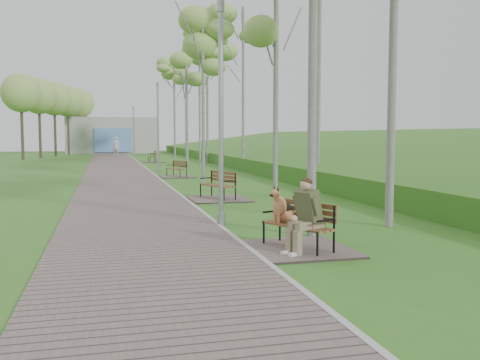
# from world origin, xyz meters

# --- Properties ---
(ground) EXTENTS (120.00, 120.00, 0.00)m
(ground) POSITION_xyz_m (0.00, 0.00, 0.00)
(ground) COLOR #336820
(ground) RESTS_ON ground
(walkway) EXTENTS (3.50, 67.00, 0.04)m
(walkway) POSITION_xyz_m (-1.75, 21.50, 0.02)
(walkway) COLOR #62534F
(walkway) RESTS_ON ground
(kerb) EXTENTS (0.10, 67.00, 0.05)m
(kerb) POSITION_xyz_m (0.00, 21.50, 0.03)
(kerb) COLOR #999993
(kerb) RESTS_ON ground
(embankment) EXTENTS (14.00, 70.00, 1.60)m
(embankment) POSITION_xyz_m (12.00, 20.00, 0.00)
(embankment) COLOR #3E7524
(embankment) RESTS_ON ground
(building_north) EXTENTS (10.00, 5.20, 4.00)m
(building_north) POSITION_xyz_m (-1.50, 50.97, 1.99)
(building_north) COLOR #9E9E99
(building_north) RESTS_ON ground
(bench_main) EXTENTS (1.74, 1.93, 1.52)m
(bench_main) POSITION_xyz_m (0.80, -2.55, 0.42)
(bench_main) COLOR #62534F
(bench_main) RESTS_ON ground
(bench_second) EXTENTS (1.80, 2.00, 1.11)m
(bench_second) POSITION_xyz_m (1.00, 5.15, 0.21)
(bench_second) COLOR #62534F
(bench_second) RESTS_ON ground
(bench_third) EXTENTS (1.59, 1.77, 0.98)m
(bench_third) POSITION_xyz_m (0.94, 14.52, 0.18)
(bench_third) COLOR #62534F
(bench_third) RESTS_ON ground
(bench_far) EXTENTS (1.79, 1.99, 1.10)m
(bench_far) POSITION_xyz_m (1.03, 29.12, 0.20)
(bench_far) COLOR #62534F
(bench_far) RESTS_ON ground
(lamp_post_near) EXTENTS (0.19, 0.19, 4.96)m
(lamp_post_near) POSITION_xyz_m (0.06, 0.28, 2.32)
(lamp_post_near) COLOR #95989C
(lamp_post_near) RESTS_ON ground
(lamp_post_second) EXTENTS (0.19, 0.19, 4.92)m
(lamp_post_second) POSITION_xyz_m (0.45, 18.47, 2.30)
(lamp_post_second) COLOR #95989C
(lamp_post_second) RESTS_ON ground
(lamp_post_third) EXTENTS (0.18, 0.18, 4.55)m
(lamp_post_third) POSITION_xyz_m (0.08, 36.29, 2.13)
(lamp_post_third) COLOR #95989C
(lamp_post_third) RESTS_ON ground
(pedestrian_near) EXTENTS (0.77, 0.58, 1.91)m
(pedestrian_near) POSITION_xyz_m (-1.33, 42.18, 0.96)
(pedestrian_near) COLOR beige
(pedestrian_near) RESTS_ON ground
(birch_near_a) EXTENTS (2.33, 2.33, 7.88)m
(birch_near_a) POSITION_xyz_m (3.04, 5.50, 6.19)
(birch_near_a) COLOR silver
(birch_near_a) RESTS_ON ground
(birch_mid_a) EXTENTS (2.28, 2.28, 7.62)m
(birch_mid_a) POSITION_xyz_m (1.67, 11.24, 5.98)
(birch_mid_a) COLOR silver
(birch_mid_a) RESTS_ON ground
(birch_mid_b) EXTENTS (2.67, 2.67, 9.44)m
(birch_mid_b) POSITION_xyz_m (5.10, 17.69, 7.41)
(birch_mid_b) COLOR silver
(birch_mid_b) RESTS_ON ground
(birch_mid_c) EXTENTS (2.55, 2.55, 8.44)m
(birch_mid_c) POSITION_xyz_m (2.84, 23.69, 6.63)
(birch_mid_c) COLOR silver
(birch_mid_c) RESTS_ON ground
(birch_far_a) EXTENTS (2.85, 2.85, 9.87)m
(birch_far_a) POSITION_xyz_m (4.80, 26.74, 7.75)
(birch_far_a) COLOR silver
(birch_far_a) RESTS_ON ground
(birch_far_b) EXTENTS (2.34, 2.34, 8.30)m
(birch_far_b) POSITION_xyz_m (3.82, 24.32, 6.51)
(birch_far_b) COLOR silver
(birch_far_b) RESTS_ON ground
(birch_far_c) EXTENTS (2.31, 2.31, 8.88)m
(birch_far_c) POSITION_xyz_m (3.74, 36.91, 6.97)
(birch_far_c) COLOR silver
(birch_far_c) RESTS_ON ground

